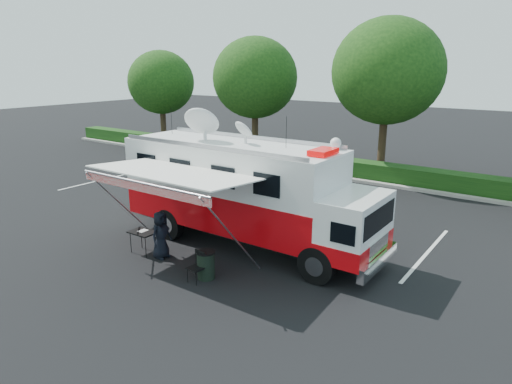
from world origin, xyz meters
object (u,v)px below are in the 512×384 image
at_px(white_suv, 178,198).
at_px(trash_bin, 206,265).
at_px(command_truck, 246,192).
at_px(folding_table, 143,233).

relative_size(white_suv, trash_bin, 6.40).
bearing_deg(command_truck, folding_table, -133.13).
xyz_separation_m(white_suv, trash_bin, (6.85, -5.67, 0.44)).
relative_size(folding_table, trash_bin, 1.07).
xyz_separation_m(command_truck, white_suv, (-6.25, 2.83, -2.01)).
xyz_separation_m(white_suv, folding_table, (3.78, -5.47, 0.74)).
distance_m(folding_table, trash_bin, 3.09).
distance_m(command_truck, white_suv, 7.15).
height_order(command_truck, trash_bin, command_truck).
distance_m(command_truck, folding_table, 3.83).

